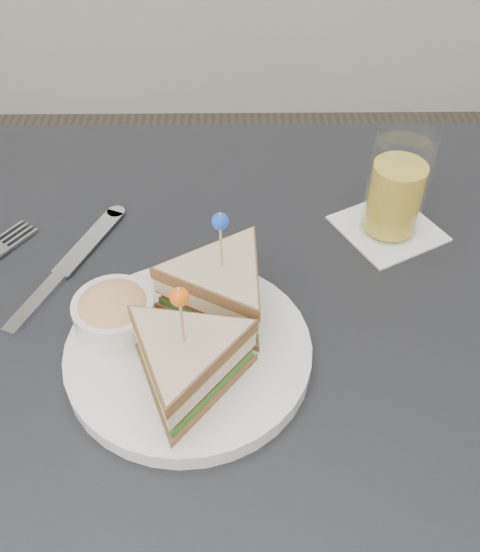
% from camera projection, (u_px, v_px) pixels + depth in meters
% --- Properties ---
extents(table, '(0.80, 0.80, 0.75)m').
position_uv_depth(table, '(232.00, 357.00, 0.73)').
color(table, black).
rests_on(table, ground).
extents(plate_meal, '(0.33, 0.33, 0.15)m').
position_uv_depth(plate_meal, '(192.00, 328.00, 0.61)').
color(plate_meal, white).
rests_on(plate_meal, table).
extents(cutlery_knife, '(0.11, 0.22, 0.01)m').
position_uv_depth(cutlery_knife, '(65.00, 269.00, 0.73)').
color(cutlery_knife, white).
rests_on(cutlery_knife, table).
extents(drink_set, '(0.15, 0.15, 0.14)m').
position_uv_depth(drink_set, '(397.00, 188.00, 0.74)').
color(drink_set, white).
rests_on(drink_set, table).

